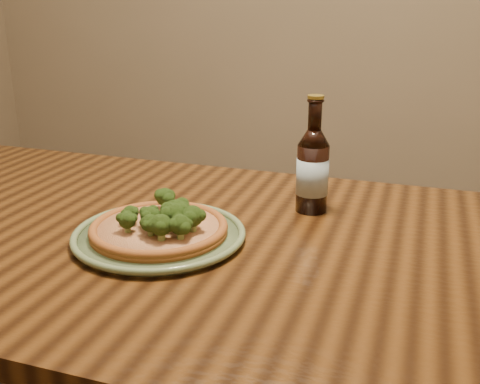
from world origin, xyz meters
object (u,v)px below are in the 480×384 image
(plate, at_px, (159,235))
(beer_bottle, at_px, (313,169))
(pizza, at_px, (160,226))
(table, at_px, (99,261))

(plate, bearing_deg, beer_bottle, 45.37)
(pizza, xyz_separation_m, beer_bottle, (0.24, 0.25, 0.06))
(table, relative_size, beer_bottle, 6.34)
(table, distance_m, pizza, 0.22)
(table, relative_size, plate, 4.80)
(beer_bottle, bearing_deg, plate, -119.88)
(plate, bearing_deg, pizza, -16.93)
(pizza, bearing_deg, table, 165.22)
(table, xyz_separation_m, beer_bottle, (0.42, 0.20, 0.19))
(table, xyz_separation_m, pizza, (0.18, -0.05, 0.12))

